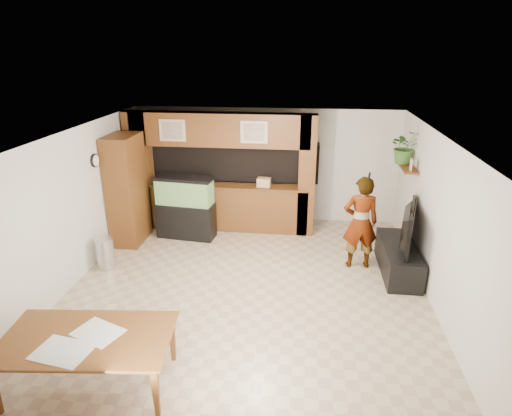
# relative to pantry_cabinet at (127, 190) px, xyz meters

# --- Properties ---
(floor) EXTENTS (6.50, 6.50, 0.00)m
(floor) POSITION_rel_pantry_cabinet_xyz_m (2.70, -1.64, -1.13)
(floor) COLOR tan
(floor) RESTS_ON ground
(ceiling) EXTENTS (6.50, 6.50, 0.00)m
(ceiling) POSITION_rel_pantry_cabinet_xyz_m (2.70, -1.64, 1.47)
(ceiling) COLOR white
(ceiling) RESTS_ON wall_back
(wall_back) EXTENTS (6.00, 0.00, 6.00)m
(wall_back) POSITION_rel_pantry_cabinet_xyz_m (2.70, 1.61, 0.17)
(wall_back) COLOR beige
(wall_back) RESTS_ON floor
(wall_left) EXTENTS (0.00, 6.50, 6.50)m
(wall_left) POSITION_rel_pantry_cabinet_xyz_m (-0.30, -1.64, 0.17)
(wall_left) COLOR beige
(wall_left) RESTS_ON floor
(wall_right) EXTENTS (0.00, 6.50, 6.50)m
(wall_right) POSITION_rel_pantry_cabinet_xyz_m (5.70, -1.64, 0.17)
(wall_right) COLOR beige
(wall_right) RESTS_ON floor
(partition) EXTENTS (4.20, 0.99, 2.60)m
(partition) POSITION_rel_pantry_cabinet_xyz_m (1.75, 1.00, 0.19)
(partition) COLOR brown
(partition) RESTS_ON floor
(wall_clock) EXTENTS (0.05, 0.25, 0.25)m
(wall_clock) POSITION_rel_pantry_cabinet_xyz_m (-0.27, -0.64, 0.77)
(wall_clock) COLOR black
(wall_clock) RESTS_ON wall_left
(wall_shelf) EXTENTS (0.25, 0.90, 0.04)m
(wall_shelf) POSITION_rel_pantry_cabinet_xyz_m (5.55, 0.31, 0.57)
(wall_shelf) COLOR brown
(wall_shelf) RESTS_ON wall_right
(pantry_cabinet) EXTENTS (0.56, 0.92, 2.25)m
(pantry_cabinet) POSITION_rel_pantry_cabinet_xyz_m (0.00, 0.00, 0.00)
(pantry_cabinet) COLOR brown
(pantry_cabinet) RESTS_ON floor
(trash_can) EXTENTS (0.33, 0.33, 0.60)m
(trash_can) POSITION_rel_pantry_cabinet_xyz_m (0.00, -1.22, -0.82)
(trash_can) COLOR #B2B2B7
(trash_can) RESTS_ON floor
(aquarium) EXTENTS (1.22, 0.46, 1.35)m
(aquarium) POSITION_rel_pantry_cabinet_xyz_m (1.12, 0.31, -0.47)
(aquarium) COLOR black
(aquarium) RESTS_ON floor
(tv_stand) EXTENTS (0.59, 1.60, 0.53)m
(tv_stand) POSITION_rel_pantry_cabinet_xyz_m (5.35, -0.75, -0.86)
(tv_stand) COLOR black
(tv_stand) RESTS_ON floor
(television) EXTENTS (0.51, 1.33, 0.76)m
(television) POSITION_rel_pantry_cabinet_xyz_m (5.35, -0.75, -0.21)
(television) COLOR black
(television) RESTS_ON tv_stand
(photo_frame) EXTENTS (0.06, 0.17, 0.22)m
(photo_frame) POSITION_rel_pantry_cabinet_xyz_m (5.55, 0.03, 0.70)
(photo_frame) COLOR tan
(photo_frame) RESTS_ON wall_shelf
(potted_plant) EXTENTS (0.70, 0.63, 0.66)m
(potted_plant) POSITION_rel_pantry_cabinet_xyz_m (5.52, 0.53, 0.93)
(potted_plant) COLOR #396428
(potted_plant) RESTS_ON wall_shelf
(person) EXTENTS (0.68, 0.48, 1.75)m
(person) POSITION_rel_pantry_cabinet_xyz_m (4.65, -0.60, -0.25)
(person) COLOR #91714F
(person) RESTS_ON floor
(microphone) EXTENTS (0.04, 0.10, 0.16)m
(microphone) POSITION_rel_pantry_cabinet_xyz_m (4.70, -0.76, 0.67)
(microphone) COLOR black
(microphone) RESTS_ON person
(dining_table) EXTENTS (2.09, 1.30, 0.70)m
(dining_table) POSITION_rel_pantry_cabinet_xyz_m (1.14, -4.09, -0.78)
(dining_table) COLOR brown
(dining_table) RESTS_ON floor
(newspaper_a) EXTENTS (0.68, 0.54, 0.01)m
(newspaper_a) POSITION_rel_pantry_cabinet_xyz_m (0.99, -4.33, -0.42)
(newspaper_a) COLOR silver
(newspaper_a) RESTS_ON dining_table
(newspaper_b) EXTENTS (0.66, 0.58, 0.01)m
(newspaper_b) POSITION_rel_pantry_cabinet_xyz_m (1.23, -3.96, -0.42)
(newspaper_b) COLOR silver
(newspaper_b) RESTS_ON dining_table
(counter_box) EXTENTS (0.30, 0.21, 0.19)m
(counter_box) POSITION_rel_pantry_cabinet_xyz_m (2.74, 0.81, 0.01)
(counter_box) COLOR tan
(counter_box) RESTS_ON partition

